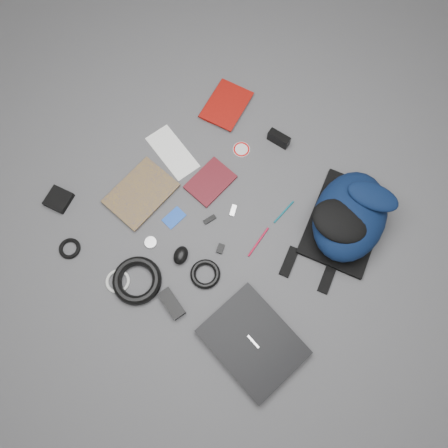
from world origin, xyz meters
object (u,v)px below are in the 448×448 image
Objects in this scene: comic_book at (124,179)px; pouch at (59,199)px; backpack at (350,216)px; textbook_red at (210,98)px; dvd_case at (210,182)px; mouse at (181,255)px; compact_camera at (279,139)px; power_brick at (172,304)px; laptop at (253,342)px.

pouch is at bearing -119.69° from comic_book.
backpack is 1.93× the size of textbook_red.
comic_book is 0.28m from pouch.
dvd_case is at bearing 39.24° from comic_book.
backpack reaches higher than mouse.
comic_book is 2.81× the size of compact_camera.
textbook_red reaches higher than dvd_case.
power_brick is at bearing -79.78° from mouse.
textbook_red is 0.53m from comic_book.
compact_camera is 1.25× the size of mouse.
backpack is 3.59× the size of power_brick.
power_brick is (0.10, -0.81, -0.01)m from compact_camera.
mouse reaches higher than power_brick.
textbook_red is 0.36m from compact_camera.
backpack is at bearing -18.56° from textbook_red.
compact_camera is 0.95m from pouch.
laptop reaches higher than pouch.
power_brick reaches higher than pouch.
textbook_red is (-0.79, 0.71, -0.01)m from laptop.
pouch is (-0.53, -0.78, -0.01)m from compact_camera.
backpack is 0.92m from comic_book.
dvd_case is at bearing -112.79° from compact_camera.
comic_book is 2.87× the size of pouch.
dvd_case is 1.97× the size of compact_camera.
comic_book reaches higher than dvd_case.
comic_book is 2.27× the size of power_brick.
textbook_red is at bearing 89.16° from comic_book.
pouch is at bearing -129.68° from compact_camera.
laptop is 1.83× the size of dvd_case.
dvd_case is 2.01× the size of pouch.
laptop is 0.84m from compact_camera.
textbook_red is 0.92m from power_brick.
power_brick is at bearing -25.97° from comic_book.
pouch is (-0.64, 0.03, -0.00)m from power_brick.
power_brick is (0.47, -0.79, 0.00)m from textbook_red.
mouse reaches higher than pouch.
laptop is 1.57× the size of textbook_red.
textbook_red is 0.78m from pouch.
compact_camera is at bearing 56.61° from comic_book.
textbook_red is at bearing 133.49° from dvd_case.
laptop reaches higher than comic_book.
dvd_case is 0.52m from power_brick.
textbook_red reaches higher than comic_book.
compact_camera reaches higher than pouch.
power_brick is (-0.32, -0.08, -0.00)m from laptop.
mouse is 0.19m from power_brick.
backpack reaches higher than pouch.
compact_camera is (-0.43, 0.73, 0.01)m from laptop.
comic_book is 0.56m from power_brick.
textbook_red is 1.17× the size of dvd_case.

